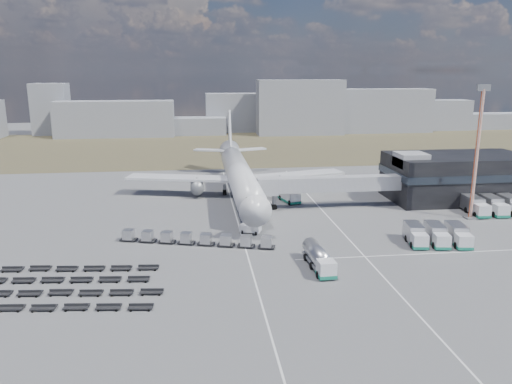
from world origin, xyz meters
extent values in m
plane|color=#565659|center=(0.00, 0.00, 0.00)|extent=(420.00, 420.00, 0.00)
cube|color=#49422B|center=(0.00, 110.00, 0.01)|extent=(420.00, 90.00, 0.01)
cube|color=silver|center=(-2.00, 5.00, 0.01)|extent=(0.25, 110.00, 0.01)
cube|color=silver|center=(16.00, 5.00, 0.01)|extent=(0.25, 110.00, 0.01)
cube|color=silver|center=(25.00, -8.00, 0.01)|extent=(40.00, 0.25, 0.01)
cube|color=black|center=(48.00, 24.00, 5.00)|extent=(30.00, 16.00, 10.00)
cube|color=#262D38|center=(48.00, 24.00, 6.20)|extent=(30.40, 16.40, 1.60)
cube|color=#939399|center=(36.00, 22.00, 9.50)|extent=(6.00, 6.00, 3.00)
cube|color=#939399|center=(18.10, 20.50, 5.10)|extent=(29.80, 3.00, 3.00)
cube|color=#939399|center=(4.70, 20.00, 5.10)|extent=(4.00, 3.60, 3.40)
cylinder|color=slate|center=(6.20, 20.50, 2.55)|extent=(0.70, 0.70, 5.10)
cylinder|color=black|center=(6.20, 20.50, 0.45)|extent=(1.40, 0.90, 1.40)
cylinder|color=silver|center=(0.00, 30.00, 5.30)|extent=(5.60, 48.00, 5.60)
cone|color=silver|center=(0.00, 3.50, 5.30)|extent=(5.60, 5.00, 5.60)
cone|color=silver|center=(0.00, 58.00, 6.10)|extent=(5.60, 8.00, 5.60)
cube|color=black|center=(0.00, 5.50, 6.10)|extent=(2.20, 2.00, 0.80)
cube|color=silver|center=(-13.00, 35.00, 4.10)|extent=(25.59, 11.38, 0.50)
cube|color=silver|center=(13.00, 35.00, 4.10)|extent=(25.59, 11.38, 0.50)
cylinder|color=slate|center=(-9.50, 33.00, 2.40)|extent=(3.00, 5.00, 3.00)
cylinder|color=slate|center=(9.50, 33.00, 2.40)|extent=(3.00, 5.00, 3.00)
cube|color=silver|center=(-5.50, 60.00, 6.50)|extent=(9.49, 5.63, 0.35)
cube|color=silver|center=(5.50, 60.00, 6.50)|extent=(9.49, 5.63, 0.35)
cube|color=silver|center=(0.00, 61.00, 11.80)|extent=(0.50, 9.06, 11.45)
cylinder|color=slate|center=(0.00, 9.00, 1.25)|extent=(0.50, 0.50, 2.50)
cylinder|color=slate|center=(-3.20, 34.00, 1.25)|extent=(0.60, 0.60, 2.50)
cylinder|color=slate|center=(3.20, 34.00, 1.25)|extent=(0.60, 0.60, 2.50)
cylinder|color=black|center=(0.00, 9.00, 0.50)|extent=(0.50, 1.20, 1.20)
cube|color=gray|center=(-73.26, 156.28, 11.27)|extent=(14.91, 12.00, 22.54)
cube|color=gray|center=(-43.76, 144.12, 7.68)|extent=(50.09, 12.00, 15.37)
cube|color=gray|center=(-14.96, 148.23, 3.78)|extent=(38.19, 12.00, 7.56)
cube|color=gray|center=(7.65, 157.37, 8.84)|extent=(24.10, 12.00, 17.69)
cube|color=gray|center=(37.12, 142.45, 12.03)|extent=(38.21, 12.00, 24.06)
cube|color=gray|center=(72.02, 146.44, 9.91)|extent=(54.62, 12.00, 19.82)
cube|color=gray|center=(103.34, 152.49, 7.12)|extent=(37.09, 12.00, 14.23)
cube|color=gray|center=(134.29, 153.85, 3.76)|extent=(51.64, 12.00, 7.52)
cube|color=silver|center=(7.91, -15.36, 1.44)|extent=(2.48, 2.48, 2.28)
cube|color=#14755A|center=(7.91, -15.36, 0.55)|extent=(2.58, 2.58, 0.50)
cylinder|color=#AFAFB4|center=(7.69, -10.51, 1.88)|extent=(2.80, 7.54, 2.48)
cube|color=slate|center=(7.69, -10.51, 0.74)|extent=(2.70, 7.53, 0.35)
cylinder|color=black|center=(7.76, -12.00, 0.50)|extent=(2.62, 1.20, 1.09)
cube|color=silver|center=(-0.32, 5.60, 0.79)|extent=(4.10, 3.31, 1.58)
cube|color=silver|center=(10.52, 26.06, 1.69)|extent=(4.12, 6.77, 2.95)
cube|color=#14755A|center=(10.52, 26.06, 0.47)|extent=(4.25, 6.90, 0.47)
cube|color=silver|center=(25.87, -5.68, 1.35)|extent=(2.70, 2.61, 2.28)
cube|color=#14755A|center=(25.87, -5.68, 0.47)|extent=(2.82, 2.73, 0.47)
cube|color=#AFAFB4|center=(26.42, -2.09, 1.76)|extent=(3.18, 5.09, 2.70)
cube|color=silver|center=(29.36, -6.21, 1.35)|extent=(2.70, 2.61, 2.28)
cube|color=#14755A|center=(29.36, -6.21, 0.47)|extent=(2.82, 2.73, 0.47)
cube|color=#AFAFB4|center=(29.90, -2.62, 1.76)|extent=(3.18, 5.09, 2.70)
cube|color=silver|center=(32.84, -6.74, 1.35)|extent=(2.70, 2.61, 2.28)
cube|color=#14755A|center=(32.84, -6.74, 0.47)|extent=(2.82, 2.73, 0.47)
cube|color=#AFAFB4|center=(33.39, -3.15, 1.76)|extent=(3.18, 5.09, 2.70)
cube|color=silver|center=(45.58, 9.42, 1.45)|extent=(2.69, 2.59, 2.46)
cube|color=#14755A|center=(45.58, 9.42, 0.50)|extent=(2.81, 2.70, 0.50)
cube|color=#AFAFB4|center=(45.78, 13.33, 1.90)|extent=(2.94, 5.27, 2.91)
cube|color=silver|center=(49.38, 9.23, 1.45)|extent=(2.69, 2.59, 2.46)
cube|color=#14755A|center=(49.38, 9.23, 0.50)|extent=(2.81, 2.70, 0.50)
cube|color=#AFAFB4|center=(49.58, 13.14, 1.90)|extent=(2.94, 5.27, 2.91)
cube|color=#AFAFB4|center=(53.37, 12.95, 1.90)|extent=(2.94, 5.27, 2.91)
cube|color=black|center=(-21.22, 3.89, 0.31)|extent=(3.08, 2.36, 0.19)
cube|color=#AFAFB4|center=(-21.22, 3.89, 1.21)|extent=(2.08, 2.08, 1.57)
cube|color=black|center=(-17.99, 2.96, 0.31)|extent=(3.08, 2.36, 0.19)
cube|color=#AFAFB4|center=(-17.99, 2.96, 1.21)|extent=(2.08, 2.08, 1.57)
cube|color=black|center=(-14.76, 2.04, 0.31)|extent=(3.08, 2.36, 0.19)
cube|color=#AFAFB4|center=(-14.76, 2.04, 1.21)|extent=(2.08, 2.08, 1.57)
cube|color=black|center=(-11.53, 1.12, 0.31)|extent=(3.08, 2.36, 0.19)
cube|color=#AFAFB4|center=(-11.53, 1.12, 1.21)|extent=(2.08, 2.08, 1.57)
cube|color=black|center=(-8.31, 0.19, 0.31)|extent=(3.08, 2.36, 0.19)
cube|color=#AFAFB4|center=(-8.31, 0.19, 1.21)|extent=(2.08, 2.08, 1.57)
cube|color=black|center=(-5.08, -0.73, 0.31)|extent=(3.08, 2.36, 0.19)
cube|color=#AFAFB4|center=(-5.08, -0.73, 1.21)|extent=(2.08, 2.08, 1.57)
cube|color=black|center=(-1.85, -1.65, 0.31)|extent=(3.08, 2.36, 0.19)
cube|color=#AFAFB4|center=(-1.85, -1.65, 1.21)|extent=(2.08, 2.08, 1.57)
cube|color=black|center=(1.38, -2.58, 0.31)|extent=(3.08, 2.36, 0.19)
cube|color=#AFAFB4|center=(1.38, -2.58, 1.21)|extent=(2.08, 2.08, 1.57)
cube|color=black|center=(-28.29, -20.25, 0.35)|extent=(27.25, 4.08, 0.70)
cube|color=black|center=(-27.89, -16.18, 0.35)|extent=(27.25, 4.08, 0.70)
cube|color=black|center=(-27.50, -12.12, 0.35)|extent=(23.38, 3.70, 0.70)
cube|color=black|center=(-27.10, -8.05, 0.35)|extent=(23.38, 3.70, 0.70)
cylinder|color=#D54E22|center=(43.18, 9.40, 12.35)|extent=(0.69, 0.69, 24.71)
cube|color=slate|center=(43.18, 9.40, 25.01)|extent=(2.43, 0.94, 1.19)
cube|color=#565659|center=(43.18, 9.40, 0.15)|extent=(1.98, 1.98, 0.30)
camera|label=1|loc=(-9.53, -78.04, 28.07)|focal=35.00mm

